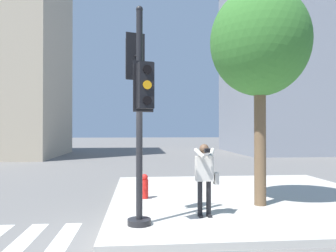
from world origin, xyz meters
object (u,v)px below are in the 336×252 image
(traffic_signal_pole, at_px, (139,99))
(fire_hydrant, at_px, (145,186))
(person_photographer, at_px, (205,173))
(street_tree, at_px, (260,43))

(traffic_signal_pole, bearing_deg, fire_hydrant, 86.47)
(person_photographer, xyz_separation_m, street_tree, (1.65, 0.93, 3.26))
(person_photographer, relative_size, street_tree, 0.29)
(traffic_signal_pole, distance_m, fire_hydrant, 3.44)
(traffic_signal_pole, xyz_separation_m, street_tree, (3.15, 1.49, 1.63))
(person_photographer, height_order, street_tree, street_tree)
(traffic_signal_pole, bearing_deg, street_tree, 25.28)
(traffic_signal_pole, distance_m, street_tree, 3.85)
(street_tree, distance_m, fire_hydrant, 5.03)
(fire_hydrant, bearing_deg, person_photographer, -56.54)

